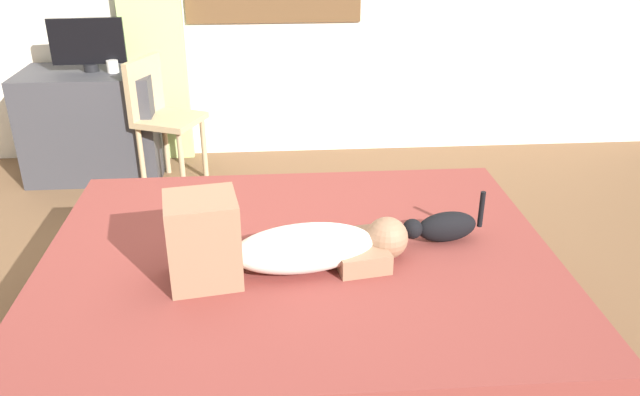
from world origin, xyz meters
TOP-DOWN VIEW (x-y plane):
  - ground_plane at (0.00, 0.00)m, footprint 16.00×16.00m
  - bed at (0.14, -0.08)m, footprint 2.14×1.71m
  - person_lying at (0.06, -0.21)m, footprint 0.94×0.39m
  - cat at (0.75, -0.03)m, footprint 0.36×0.15m
  - desk at (-1.19, 2.00)m, footprint 0.90×0.56m
  - tv_monitor at (-1.16, 2.00)m, footprint 0.48×0.10m
  - cup at (-1.00, 1.95)m, footprint 0.08×0.08m
  - chair_by_desk at (-0.70, 1.79)m, footprint 0.50×0.50m

SIDE VIEW (x-z plane):
  - ground_plane at x=0.00m, z-range 0.00..0.00m
  - bed at x=0.14m, z-range 0.00..0.48m
  - desk at x=-1.19m, z-range 0.00..0.74m
  - chair_by_desk at x=-0.70m, z-range 0.08..0.94m
  - cat at x=0.75m, z-range 0.44..0.65m
  - person_lying at x=0.06m, z-range 0.42..0.76m
  - cup at x=-1.00m, z-range 0.74..0.82m
  - tv_monitor at x=-1.16m, z-range 0.75..1.10m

